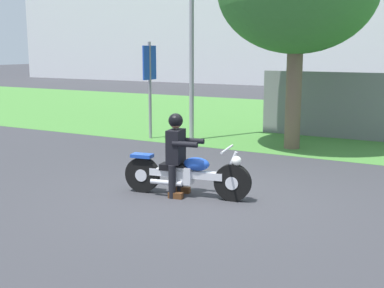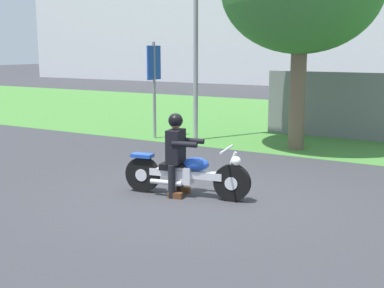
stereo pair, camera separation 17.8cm
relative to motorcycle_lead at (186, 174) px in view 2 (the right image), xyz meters
name	(u,v)px [view 2 (the right image)]	position (x,y,z in m)	size (l,w,h in m)	color
ground	(194,196)	(0.11, 0.07, -0.38)	(120.00, 120.00, 0.00)	#38383D
grass_verge	(342,123)	(0.11, 9.94, -0.37)	(60.00, 12.00, 0.01)	#478438
motorcycle_lead	(186,174)	(0.00, 0.00, 0.00)	(2.18, 0.72, 0.86)	black
rider_lead	(177,148)	(-0.17, -0.03, 0.43)	(0.60, 0.52, 1.38)	black
sign_banner	(154,75)	(-3.60, 4.36, 1.35)	(0.08, 0.60, 2.60)	gray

